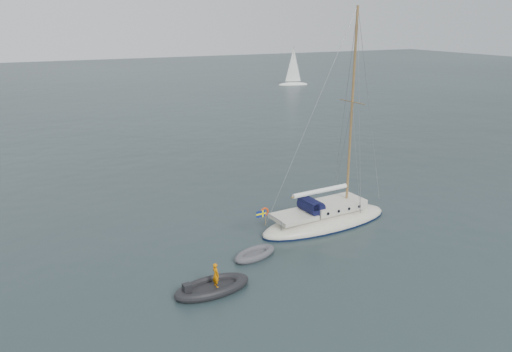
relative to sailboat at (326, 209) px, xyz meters
name	(u,v)px	position (x,y,z in m)	size (l,w,h in m)	color
ground	(281,228)	(-2.93, 0.82, -1.09)	(300.00, 300.00, 0.00)	black
sailboat	(326,209)	(0.00, 0.00, 0.00)	(10.15, 3.04, 14.46)	white
dinghy	(255,254)	(-6.29, -2.16, -0.91)	(2.86, 1.29, 0.41)	#4B4B50
rib	(212,287)	(-9.86, -4.58, -0.85)	(4.05, 1.84, 1.50)	black
distant_yacht_b	(293,68)	(34.99, 64.13, 2.42)	(6.21, 3.31, 8.23)	white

